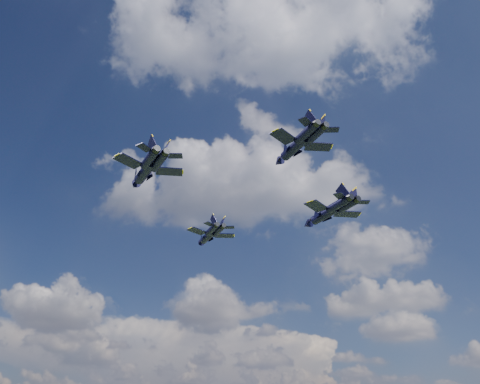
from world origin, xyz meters
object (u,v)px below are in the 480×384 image
jet_lead (207,237)px  jet_slot (293,148)px  jet_left (144,173)px  jet_right (323,215)px

jet_lead → jet_slot: 40.54m
jet_slot → jet_lead: bearing=86.2°
jet_left → jet_right: jet_right is taller
jet_left → jet_slot: (26.17, -6.41, -1.64)m
jet_right → jet_lead: bearing=130.7°
jet_right → jet_left: bearing=178.8°
jet_lead → jet_left: size_ratio=0.92×
jet_lead → jet_left: (-5.10, -28.23, 1.11)m
jet_lead → jet_right: 26.49m
jet_lead → jet_left: bearing=-133.4°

